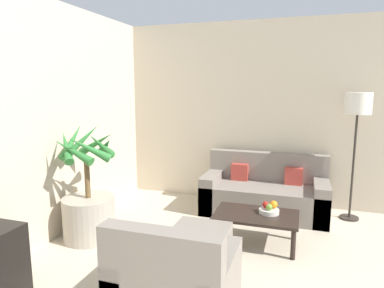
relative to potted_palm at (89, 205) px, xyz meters
name	(u,v)px	position (x,y,z in m)	size (l,w,h in m)	color
wall_back	(352,116)	(2.94, 1.95, 0.94)	(8.23, 0.06, 2.70)	beige
potted_palm	(89,205)	(0.00, 0.00, 0.00)	(0.71, 0.71, 1.34)	#ADA393
sofa_loveseat	(264,194)	(1.84, 1.47, -0.13)	(1.68, 0.78, 0.81)	gray
floor_lamp	(358,111)	(2.95, 1.59, 1.03)	(0.33, 0.33, 1.68)	#2D2823
coffee_table	(256,218)	(1.85, 0.46, -0.10)	(0.92, 0.58, 0.35)	black
fruit_bowl	(269,211)	(1.99, 0.52, -0.03)	(0.22, 0.22, 0.05)	beige
apple_red	(266,205)	(1.95, 0.55, 0.03)	(0.07, 0.07, 0.07)	red
apple_green	(269,207)	(1.99, 0.48, 0.03)	(0.07, 0.07, 0.07)	olive
orange_fruit	(274,204)	(2.03, 0.57, 0.04)	(0.09, 0.09, 0.09)	orange
armchair	(175,284)	(1.44, -0.99, -0.13)	(0.86, 0.77, 0.82)	gray
ottoman	(200,249)	(1.41, -0.25, -0.20)	(0.54, 0.54, 0.40)	gray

